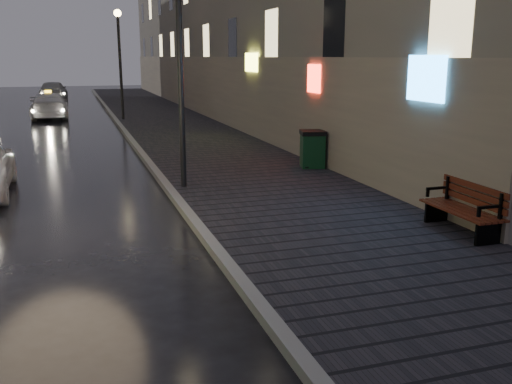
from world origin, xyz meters
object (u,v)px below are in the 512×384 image
lamp_near (180,44)px  bench (465,208)px  trash_bin (312,149)px  taxi_mid (49,106)px  car_far (53,90)px  lamp_far (120,51)px

lamp_near → bench: lamp_near is taller
trash_bin → bench: bearing=-74.7°
bench → taxi_mid: bearing=108.0°
taxi_mid → bench: bearing=106.8°
bench → trash_bin: trash_bin is taller
trash_bin → car_far: bearing=117.9°
trash_bin → taxi_mid: size_ratio=0.22×
bench → trash_bin: bearing=91.5°
lamp_far → trash_bin: 15.47m
lamp_far → bench: lamp_far is taller
taxi_mid → trash_bin: bearing=112.3°
taxi_mid → car_far: (-0.06, 13.54, 0.06)m
lamp_near → lamp_far: (0.00, 16.00, 0.00)m
trash_bin → car_far: car_far is taller
trash_bin → taxi_mid: taxi_mid is taller
lamp_near → lamp_far: size_ratio=1.00×
lamp_far → trash_bin: (3.95, -14.69, -2.81)m
trash_bin → car_far: (-7.56, 31.09, 0.06)m
bench → taxi_mid: 25.24m
lamp_near → car_far: (-3.61, 32.41, -2.75)m
bench → lamp_near: bearing=128.4°
bench → taxi_mid: taxi_mid is taller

